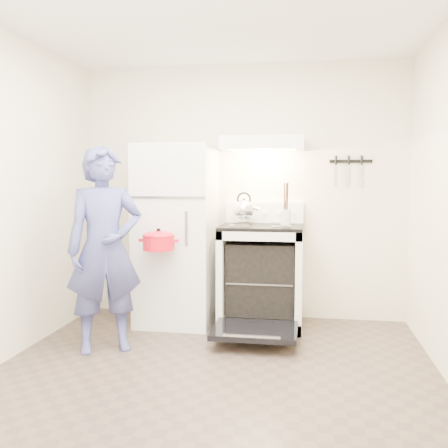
{
  "coord_description": "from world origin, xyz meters",
  "views": [
    {
      "loc": [
        0.64,
        -3.15,
        1.38
      ],
      "look_at": [
        -0.05,
        1.0,
        1.0
      ],
      "focal_mm": 40.0,
      "sensor_mm": 36.0,
      "label": 1
    }
  ],
  "objects_px": {
    "stove_body": "(262,277)",
    "tea_kettle": "(244,208)",
    "person": "(105,249)",
    "dutch_oven": "(159,243)",
    "refrigerator": "(177,235)"
  },
  "relations": [
    {
      "from": "tea_kettle",
      "to": "dutch_oven",
      "type": "xyz_separation_m",
      "value": [
        -0.66,
        -0.63,
        -0.27
      ]
    },
    {
      "from": "stove_body",
      "to": "tea_kettle",
      "type": "xyz_separation_m",
      "value": [
        -0.18,
        0.09,
        0.64
      ]
    },
    {
      "from": "person",
      "to": "dutch_oven",
      "type": "relative_size",
      "value": 4.82
    },
    {
      "from": "person",
      "to": "dutch_oven",
      "type": "distance_m",
      "value": 0.49
    },
    {
      "from": "stove_body",
      "to": "dutch_oven",
      "type": "relative_size",
      "value": 2.7
    },
    {
      "from": "tea_kettle",
      "to": "dutch_oven",
      "type": "height_order",
      "value": "tea_kettle"
    },
    {
      "from": "stove_body",
      "to": "tea_kettle",
      "type": "bearing_deg",
      "value": 152.96
    },
    {
      "from": "tea_kettle",
      "to": "person",
      "type": "xyz_separation_m",
      "value": [
        -0.99,
        -0.99,
        -0.28
      ]
    },
    {
      "from": "refrigerator",
      "to": "tea_kettle",
      "type": "height_order",
      "value": "refrigerator"
    },
    {
      "from": "tea_kettle",
      "to": "refrigerator",
      "type": "bearing_deg",
      "value": -169.39
    },
    {
      "from": "stove_body",
      "to": "dutch_oven",
      "type": "distance_m",
      "value": 1.06
    },
    {
      "from": "tea_kettle",
      "to": "dutch_oven",
      "type": "distance_m",
      "value": 0.95
    },
    {
      "from": "refrigerator",
      "to": "tea_kettle",
      "type": "distance_m",
      "value": 0.69
    },
    {
      "from": "refrigerator",
      "to": "stove_body",
      "type": "distance_m",
      "value": 0.9
    },
    {
      "from": "person",
      "to": "dutch_oven",
      "type": "xyz_separation_m",
      "value": [
        0.34,
        0.36,
        0.02
      ]
    }
  ]
}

